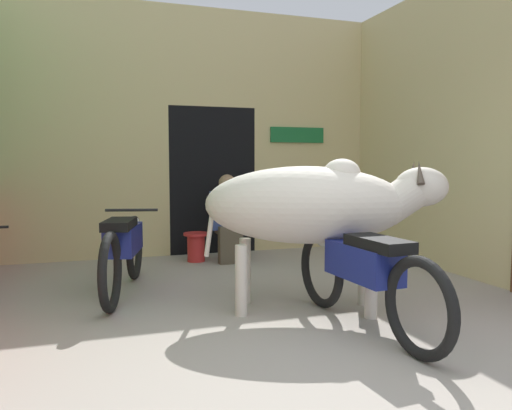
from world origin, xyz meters
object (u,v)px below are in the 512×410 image
Objects in this scene: cow at (315,205)px; plastic_stool at (196,246)px; motorcycle_near at (363,272)px; shopkeeper_seated at (228,217)px; motorcycle_far at (124,248)px.

cow reaches higher than plastic_stool.
motorcycle_near reaches higher than plastic_stool.
shopkeeper_seated is at bearing -22.22° from plastic_stool.
cow reaches higher than motorcycle_near.
motorcycle_far reaches higher than plastic_stool.
motorcycle_far is 1.93m from shopkeeper_seated.
shopkeeper_seated reaches higher than motorcycle_far.
motorcycle_far is at bearing 144.14° from cow.
shopkeeper_seated is at bearing 95.72° from motorcycle_near.
cow is at bearing -77.82° from plastic_stool.
cow is at bearing 104.41° from motorcycle_near.
cow is at bearing -35.86° from motorcycle_far.
plastic_stool is at bearing 102.18° from cow.
plastic_stool is (-0.71, 3.18, -0.26)m from motorcycle_near.
motorcycle_far is 1.79m from plastic_stool.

